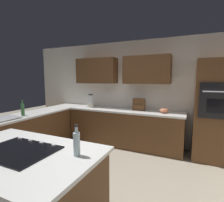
# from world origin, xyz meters

# --- Properties ---
(ground_plane) EXTENTS (14.00, 14.00, 0.00)m
(ground_plane) POSITION_xyz_m (0.00, 0.00, 0.00)
(ground_plane) COLOR #9E937F
(wall_back) EXTENTS (6.00, 0.44, 2.60)m
(wall_back) POSITION_xyz_m (0.07, -2.05, 1.43)
(wall_back) COLOR white
(wall_back) RESTS_ON ground
(lower_cabinets_back) EXTENTS (2.80, 0.60, 0.86)m
(lower_cabinets_back) POSITION_xyz_m (0.10, -1.72, 0.43)
(lower_cabinets_back) COLOR brown
(lower_cabinets_back) RESTS_ON ground
(countertop_back) EXTENTS (2.84, 0.64, 0.04)m
(countertop_back) POSITION_xyz_m (0.10, -1.72, 0.88)
(countertop_back) COLOR silver
(countertop_back) RESTS_ON lower_cabinets_back
(lower_cabinets_side) EXTENTS (0.60, 2.90, 0.86)m
(lower_cabinets_side) POSITION_xyz_m (1.82, -0.55, 0.43)
(lower_cabinets_side) COLOR brown
(lower_cabinets_side) RESTS_ON ground
(countertop_side) EXTENTS (0.64, 2.94, 0.04)m
(countertop_side) POSITION_xyz_m (1.82, -0.55, 0.88)
(countertop_side) COLOR silver
(countertop_side) RESTS_ON lower_cabinets_side
(island_base) EXTENTS (1.65, 0.99, 0.86)m
(island_base) POSITION_xyz_m (0.24, 1.06, 0.43)
(island_base) COLOR brown
(island_base) RESTS_ON ground
(island_top) EXTENTS (1.73, 1.07, 0.04)m
(island_top) POSITION_xyz_m (0.24, 1.06, 0.88)
(island_top) COLOR silver
(island_top) RESTS_ON island_base
(wall_oven) EXTENTS (0.80, 0.66, 2.04)m
(wall_oven) POSITION_xyz_m (-1.85, -1.72, 1.02)
(wall_oven) COLOR brown
(wall_oven) RESTS_ON ground
(cooktop) EXTENTS (0.76, 0.56, 0.03)m
(cooktop) POSITION_xyz_m (0.24, 1.05, 0.91)
(cooktop) COLOR black
(cooktop) RESTS_ON island_top
(blender) EXTENTS (0.15, 0.15, 0.35)m
(blender) POSITION_xyz_m (1.05, -1.72, 1.05)
(blender) COLOR beige
(blender) RESTS_ON countertop_back
(mixing_bowl) EXTENTS (0.20, 0.20, 0.11)m
(mixing_bowl) POSITION_xyz_m (-0.85, -1.72, 0.95)
(mixing_bowl) COLOR #CC724C
(mixing_bowl) RESTS_ON countertop_back
(spice_rack) EXTENTS (0.29, 0.11, 0.29)m
(spice_rack) POSITION_xyz_m (-0.25, -1.80, 1.04)
(spice_rack) COLOR brown
(spice_rack) RESTS_ON countertop_back
(dish_soap_bottle) EXTENTS (0.07, 0.07, 0.34)m
(dish_soap_bottle) POSITION_xyz_m (1.77, -0.22, 1.04)
(dish_soap_bottle) COLOR #336B38
(dish_soap_bottle) RESTS_ON countertop_side
(second_bottle) EXTENTS (0.07, 0.07, 0.31)m
(second_bottle) POSITION_xyz_m (-0.38, 0.89, 1.03)
(second_bottle) COLOR silver
(second_bottle) RESTS_ON island_top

